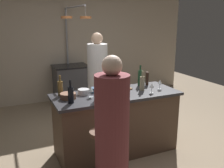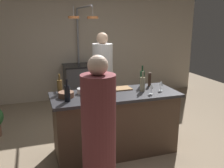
% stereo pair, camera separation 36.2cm
% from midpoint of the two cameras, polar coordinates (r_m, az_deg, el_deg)
% --- Properties ---
extents(ground_plane, '(9.00, 9.00, 0.00)m').
position_cam_midpoint_polar(ground_plane, '(3.87, -1.83, -15.06)').
color(ground_plane, gray).
extents(back_wall, '(6.40, 0.16, 2.60)m').
position_cam_midpoint_polar(back_wall, '(6.13, -12.28, 8.53)').
color(back_wall, '#BCAD99').
rests_on(back_wall, ground_plane).
extents(kitchen_island, '(1.80, 0.72, 0.90)m').
position_cam_midpoint_polar(kitchen_island, '(3.66, -1.88, -8.89)').
color(kitchen_island, brown).
rests_on(kitchen_island, ground_plane).
extents(stove_range, '(0.80, 0.64, 0.89)m').
position_cam_midpoint_polar(stove_range, '(5.89, -11.00, -0.08)').
color(stove_range, '#47474C').
rests_on(stove_range, ground_plane).
extents(chef, '(0.36, 0.36, 1.69)m').
position_cam_midpoint_polar(chef, '(4.52, -5.59, 0.09)').
color(chef, white).
rests_on(chef, ground_plane).
extents(bar_stool_left, '(0.28, 0.28, 0.68)m').
position_cam_midpoint_polar(bar_stool_left, '(3.03, -6.12, -15.98)').
color(bar_stool_left, '#4C4C51').
rests_on(bar_stool_left, ground_plane).
extents(guest_left, '(0.34, 0.34, 1.60)m').
position_cam_midpoint_polar(guest_left, '(2.53, -4.21, -13.05)').
color(guest_left, brown).
rests_on(guest_left, ground_plane).
extents(overhead_pot_rack, '(0.55, 1.44, 2.17)m').
position_cam_midpoint_polar(overhead_pot_rack, '(5.35, -11.17, 11.11)').
color(overhead_pot_rack, gray).
rests_on(overhead_pot_rack, ground_plane).
extents(cutting_board, '(0.32, 0.22, 0.02)m').
position_cam_midpoint_polar(cutting_board, '(3.73, -1.02, -1.03)').
color(cutting_board, '#997047').
rests_on(cutting_board, kitchen_island).
extents(pepper_mill, '(0.05, 0.05, 0.21)m').
position_cam_midpoint_polar(pepper_mill, '(3.94, 5.46, 1.23)').
color(pepper_mill, '#382319').
rests_on(pepper_mill, kitchen_island).
extents(wine_bottle_amber, '(0.07, 0.07, 0.29)m').
position_cam_midpoint_polar(wine_bottle_amber, '(3.49, -14.69, -0.94)').
color(wine_bottle_amber, brown).
rests_on(wine_bottle_amber, kitchen_island).
extents(wine_bottle_dark, '(0.07, 0.07, 0.29)m').
position_cam_midpoint_polar(wine_bottle_dark, '(3.15, -12.69, -2.37)').
color(wine_bottle_dark, black).
rests_on(wine_bottle_dark, kitchen_island).
extents(wine_bottle_red, '(0.07, 0.07, 0.30)m').
position_cam_midpoint_polar(wine_bottle_red, '(3.22, -6.50, -1.72)').
color(wine_bottle_red, '#143319').
rests_on(wine_bottle_red, kitchen_island).
extents(wine_bottle_white, '(0.07, 0.07, 0.29)m').
position_cam_midpoint_polar(wine_bottle_white, '(3.63, 4.13, 0.18)').
color(wine_bottle_white, gray).
rests_on(wine_bottle_white, kitchen_island).
extents(wine_bottle_green, '(0.07, 0.07, 0.33)m').
position_cam_midpoint_polar(wine_bottle_green, '(3.89, 3.83, 1.43)').
color(wine_bottle_green, '#193D23').
rests_on(wine_bottle_green, kitchen_island).
extents(wine_glass_near_right_guest, '(0.07, 0.07, 0.15)m').
position_cam_midpoint_polar(wine_glass_near_right_guest, '(3.72, 8.20, 0.33)').
color(wine_glass_near_right_guest, silver).
rests_on(wine_glass_near_right_guest, kitchen_island).
extents(wine_glass_by_chef, '(0.07, 0.07, 0.15)m').
position_cam_midpoint_polar(wine_glass_by_chef, '(3.52, 6.21, -0.43)').
color(wine_glass_by_chef, silver).
rests_on(wine_glass_by_chef, kitchen_island).
extents(wine_glass_near_left_guest, '(0.07, 0.07, 0.15)m').
position_cam_midpoint_polar(wine_glass_near_left_guest, '(3.33, -7.97, -1.35)').
color(wine_glass_near_left_guest, silver).
rests_on(wine_glass_near_left_guest, kitchen_island).
extents(mixing_bowl_steel, '(0.16, 0.16, 0.07)m').
position_cam_midpoint_polar(mixing_bowl_steel, '(3.50, -9.50, -1.79)').
color(mixing_bowl_steel, '#B7B7BC').
rests_on(mixing_bowl_steel, kitchen_island).
extents(mixing_bowl_blue, '(0.15, 0.15, 0.06)m').
position_cam_midpoint_polar(mixing_bowl_blue, '(3.59, -6.61, -1.36)').
color(mixing_bowl_blue, '#334C6B').
rests_on(mixing_bowl_blue, kitchen_island).
extents(mixing_bowl_wooden, '(0.21, 0.21, 0.07)m').
position_cam_midpoint_polar(mixing_bowl_wooden, '(3.35, -13.11, -2.73)').
color(mixing_bowl_wooden, brown).
rests_on(mixing_bowl_wooden, kitchen_island).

